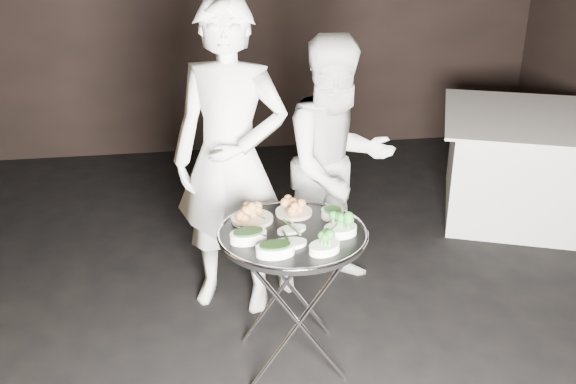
{
  "coord_description": "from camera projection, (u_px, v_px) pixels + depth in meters",
  "views": [
    {
      "loc": [
        -0.57,
        -2.93,
        2.27
      ],
      "look_at": [
        -0.1,
        0.08,
        0.95
      ],
      "focal_mm": 40.0,
      "sensor_mm": 36.0,
      "label": 1
    }
  ],
  "objects": [
    {
      "name": "floor",
      "position": [
        307.0,
        354.0,
        3.65
      ],
      "size": [
        6.0,
        7.0,
        0.05
      ],
      "primitive_type": "cube",
      "color": "black",
      "rests_on": "ground"
    },
    {
      "name": "waiter_right",
      "position": [
        337.0,
        166.0,
        4.02
      ],
      "size": [
        0.94,
        0.82,
        1.64
      ],
      "primitive_type": "imported",
      "rotation": [
        0.0,
        0.0,
        0.28
      ],
      "color": "white",
      "rests_on": "floor"
    },
    {
      "name": "asparagus_plate_b",
      "position": [
        288.0,
        242.0,
        3.11
      ],
      "size": [
        0.2,
        0.12,
        0.04
      ],
      "rotation": [
        0.0,
        0.0,
        0.08
      ],
      "color": "silver",
      "rests_on": "serving_tray"
    },
    {
      "name": "serving_tray",
      "position": [
        293.0,
        234.0,
        3.25
      ],
      "size": [
        0.77,
        0.77,
        0.04
      ],
      "color": "black",
      "rests_on": "tray_stand"
    },
    {
      "name": "potato_plate_a",
      "position": [
        252.0,
        214.0,
        3.36
      ],
      "size": [
        0.22,
        0.22,
        0.08
      ],
      "rotation": [
        0.0,
        0.0,
        -0.02
      ],
      "color": "beige",
      "rests_on": "serving_tray"
    },
    {
      "name": "broccoli_bowl_b",
      "position": [
        324.0,
        246.0,
        3.05
      ],
      "size": [
        0.19,
        0.17,
        0.07
      ],
      "rotation": [
        0.0,
        0.0,
        0.41
      ],
      "color": "silver",
      "rests_on": "serving_tray"
    },
    {
      "name": "wall_back",
      "position": [
        243.0,
        1.0,
        6.24
      ],
      "size": [
        6.0,
        0.05,
        3.0
      ],
      "primitive_type": "cube",
      "color": "black",
      "rests_on": "floor"
    },
    {
      "name": "asparagus_plate_a",
      "position": [
        292.0,
        229.0,
        3.26
      ],
      "size": [
        0.18,
        0.13,
        0.03
      ],
      "rotation": [
        0.0,
        0.0,
        0.32
      ],
      "color": "silver",
      "rests_on": "serving_tray"
    },
    {
      "name": "tray_stand",
      "position": [
        292.0,
        293.0,
        3.39
      ],
      "size": [
        0.53,
        0.45,
        0.77
      ],
      "rotation": [
        0.0,
        0.0,
        -0.05
      ],
      "color": "silver",
      "rests_on": "floor"
    },
    {
      "name": "waiter_left",
      "position": [
        230.0,
        161.0,
        3.74
      ],
      "size": [
        0.81,
        0.67,
        1.9
      ],
      "primitive_type": "imported",
      "rotation": [
        0.0,
        0.0,
        -0.37
      ],
      "color": "white",
      "rests_on": "floor"
    },
    {
      "name": "dining_table",
      "position": [
        532.0,
        165.0,
        5.18
      ],
      "size": [
        1.44,
        1.44,
        0.82
      ],
      "rotation": [
        0.0,
        0.0,
        -0.38
      ],
      "color": "white",
      "rests_on": "floor"
    },
    {
      "name": "potato_plate_b",
      "position": [
        294.0,
        208.0,
        3.44
      ],
      "size": [
        0.2,
        0.2,
        0.07
      ],
      "rotation": [
        0.0,
        0.0,
        0.1
      ],
      "color": "beige",
      "rests_on": "serving_tray"
    },
    {
      "name": "spinach_bowl_b",
      "position": [
        275.0,
        248.0,
        3.02
      ],
      "size": [
        0.19,
        0.13,
        0.08
      ],
      "rotation": [
        0.0,
        0.0,
        0.06
      ],
      "color": "silver",
      "rests_on": "serving_tray"
    },
    {
      "name": "broccoli_bowl_a",
      "position": [
        340.0,
        229.0,
        3.21
      ],
      "size": [
        0.19,
        0.16,
        0.07
      ],
      "rotation": [
        0.0,
        0.0,
        0.19
      ],
      "color": "silver",
      "rests_on": "serving_tray"
    },
    {
      "name": "serving_utensils",
      "position": [
        294.0,
        218.0,
        3.29
      ],
      "size": [
        0.57,
        0.41,
        0.01
      ],
      "color": "silver",
      "rests_on": "serving_tray"
    },
    {
      "name": "greens_bowl",
      "position": [
        332.0,
        212.0,
        3.4
      ],
      "size": [
        0.12,
        0.12,
        0.07
      ],
      "rotation": [
        0.0,
        0.0,
        0.4
      ],
      "color": "silver",
      "rests_on": "serving_tray"
    },
    {
      "name": "spinach_bowl_a",
      "position": [
        248.0,
        235.0,
        3.15
      ],
      "size": [
        0.21,
        0.16,
        0.08
      ],
      "rotation": [
        0.0,
        0.0,
        0.2
      ],
      "color": "silver",
      "rests_on": "serving_tray"
    }
  ]
}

